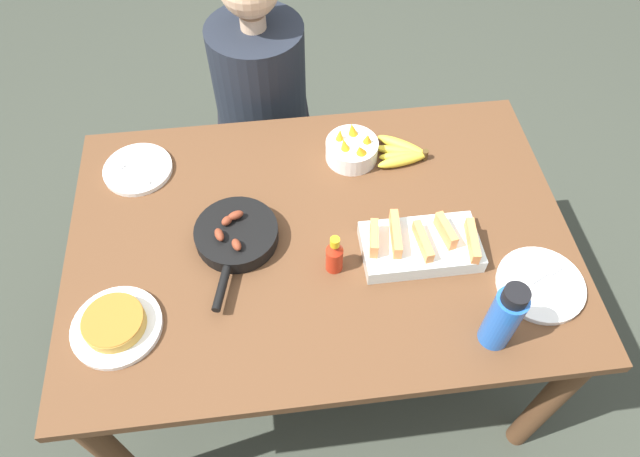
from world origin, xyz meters
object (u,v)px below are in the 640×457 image
object	(u,v)px
banana_bunch	(403,153)
empty_plate_near_front	(138,169)
empty_plate_far_left	(540,285)
hot_sauce_bottle	(334,255)
skillet	(236,236)
melon_tray	(420,245)
fruit_bowl_mango	(352,149)
frittata_plate_center	(115,325)
person_figure	(265,130)
water_bottle	(504,317)

from	to	relation	value
banana_bunch	empty_plate_near_front	world-z (taller)	banana_bunch
banana_bunch	empty_plate_far_left	world-z (taller)	banana_bunch
hot_sauce_bottle	skillet	bearing A→B (deg)	155.48
melon_tray	fruit_bowl_mango	bearing A→B (deg)	109.25
frittata_plate_center	empty_plate_near_front	size ratio (longest dim) A/B	1.09
person_figure	skillet	bearing A→B (deg)	-98.16
frittata_plate_center	water_bottle	size ratio (longest dim) A/B	1.01
skillet	empty_plate_near_front	distance (m)	0.43
water_bottle	empty_plate_near_front	bearing A→B (deg)	143.89
fruit_bowl_mango	person_figure	distance (m)	0.60
water_bottle	person_figure	size ratio (longest dim) A/B	0.19
melon_tray	skillet	world-z (taller)	melon_tray
water_bottle	hot_sauce_bottle	world-z (taller)	water_bottle
skillet	frittata_plate_center	size ratio (longest dim) A/B	1.56
empty_plate_near_front	hot_sauce_bottle	distance (m)	0.71
empty_plate_near_front	empty_plate_far_left	distance (m)	1.24
skillet	person_figure	world-z (taller)	person_figure
empty_plate_far_left	water_bottle	bearing A→B (deg)	-142.79
frittata_plate_center	empty_plate_near_front	distance (m)	0.55
skillet	empty_plate_near_front	xyz separation A→B (m)	(-0.30, 0.31, -0.02)
empty_plate_near_front	skillet	bearing A→B (deg)	-45.69
person_figure	hot_sauce_bottle	bearing A→B (deg)	-79.22
empty_plate_near_front	hot_sauce_bottle	bearing A→B (deg)	-37.17
banana_bunch	frittata_plate_center	distance (m)	1.00
melon_tray	empty_plate_far_left	world-z (taller)	melon_tray
banana_bunch	skillet	bearing A→B (deg)	-153.68
banana_bunch	water_bottle	distance (m)	0.66
empty_plate_near_front	water_bottle	xyz separation A→B (m)	(0.94, -0.69, 0.10)
empty_plate_near_front	fruit_bowl_mango	world-z (taller)	fruit_bowl_mango
banana_bunch	hot_sauce_bottle	xyz separation A→B (m)	(-0.27, -0.39, 0.04)
fruit_bowl_mango	water_bottle	bearing A→B (deg)	-68.27
empty_plate_far_left	hot_sauce_bottle	bearing A→B (deg)	166.86
water_bottle	hot_sauce_bottle	bearing A→B (deg)	145.52
fruit_bowl_mango	hot_sauce_bottle	size ratio (longest dim) A/B	1.22
skillet	person_figure	distance (m)	0.79
empty_plate_near_front	water_bottle	world-z (taller)	water_bottle
melon_tray	water_bottle	world-z (taller)	water_bottle
melon_tray	water_bottle	xyz separation A→B (m)	(0.13, -0.28, 0.08)
empty_plate_near_front	banana_bunch	bearing A→B (deg)	-2.79
fruit_bowl_mango	skillet	bearing A→B (deg)	-142.88
banana_bunch	hot_sauce_bottle	bearing A→B (deg)	-125.29
empty_plate_near_front	fruit_bowl_mango	bearing A→B (deg)	-1.90
fruit_bowl_mango	banana_bunch	bearing A→B (deg)	-6.51
water_bottle	hot_sauce_bottle	distance (m)	0.46
skillet	frittata_plate_center	xyz separation A→B (m)	(-0.32, -0.24, -0.01)
skillet	fruit_bowl_mango	xyz separation A→B (m)	(0.38, 0.29, 0.01)
fruit_bowl_mango	hot_sauce_bottle	world-z (taller)	hot_sauce_bottle
frittata_plate_center	person_figure	size ratio (longest dim) A/B	0.19
melon_tray	empty_plate_near_front	bearing A→B (deg)	153.39
empty_plate_far_left	person_figure	world-z (taller)	person_figure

